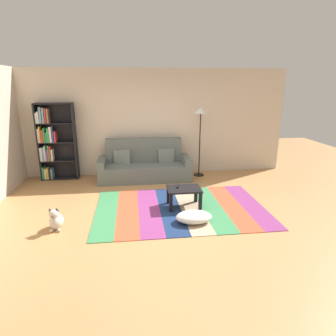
{
  "coord_description": "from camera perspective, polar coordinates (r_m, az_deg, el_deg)",
  "views": [
    {
      "loc": [
        -0.63,
        -4.95,
        2.31
      ],
      "look_at": [
        0.07,
        0.7,
        0.65
      ],
      "focal_mm": 30.83,
      "sensor_mm": 36.0,
      "label": 1
    }
  ],
  "objects": [
    {
      "name": "coffee_table",
      "position": [
        5.59,
        3.17,
        -4.72
      ],
      "size": [
        0.64,
        0.48,
        0.38
      ],
      "color": "black",
      "rests_on": "rug"
    },
    {
      "name": "back_wall",
      "position": [
        7.59,
        -2.3,
        8.98
      ],
      "size": [
        6.8,
        0.1,
        2.7
      ],
      "primitive_type": "cube",
      "color": "beige",
      "rests_on": "ground_plane"
    },
    {
      "name": "rug",
      "position": [
        5.61,
        2.48,
        -7.99
      ],
      "size": [
        3.22,
        2.18,
        0.01
      ],
      "color": "#387F4C",
      "rests_on": "ground_plane"
    },
    {
      "name": "pouf",
      "position": [
        5.06,
        5.13,
        -9.62
      ],
      "size": [
        0.62,
        0.42,
        0.19
      ],
      "primitive_type": "ellipsoid",
      "color": "white",
      "rests_on": "rug"
    },
    {
      "name": "ground_plane",
      "position": [
        5.5,
        0.16,
        -8.58
      ],
      "size": [
        14.0,
        14.0,
        0.0
      ],
      "primitive_type": "plane",
      "color": "#B27F4C"
    },
    {
      "name": "tv_remote",
      "position": [
        5.61,
        1.98,
        -3.65
      ],
      "size": [
        0.08,
        0.16,
        0.02
      ],
      "primitive_type": "cube",
      "rotation": [
        0.0,
        0.0,
        -0.28
      ],
      "color": "black",
      "rests_on": "coffee_table"
    },
    {
      "name": "standing_lamp",
      "position": [
        7.33,
        6.43,
        9.55
      ],
      "size": [
        0.32,
        0.32,
        1.76
      ],
      "color": "black",
      "rests_on": "ground_plane"
    },
    {
      "name": "bookshelf",
      "position": [
        7.64,
        -21.88,
        4.78
      ],
      "size": [
        0.9,
        0.28,
        1.88
      ],
      "color": "black",
      "rests_on": "ground_plane"
    },
    {
      "name": "dog",
      "position": [
        5.15,
        -21.29,
        -9.56
      ],
      "size": [
        0.22,
        0.35,
        0.4
      ],
      "color": "beige",
      "rests_on": "ground_plane"
    },
    {
      "name": "couch",
      "position": [
        7.25,
        -4.63,
        0.41
      ],
      "size": [
        2.26,
        0.8,
        1.0
      ],
      "color": "#59605B",
      "rests_on": "ground_plane"
    }
  ]
}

